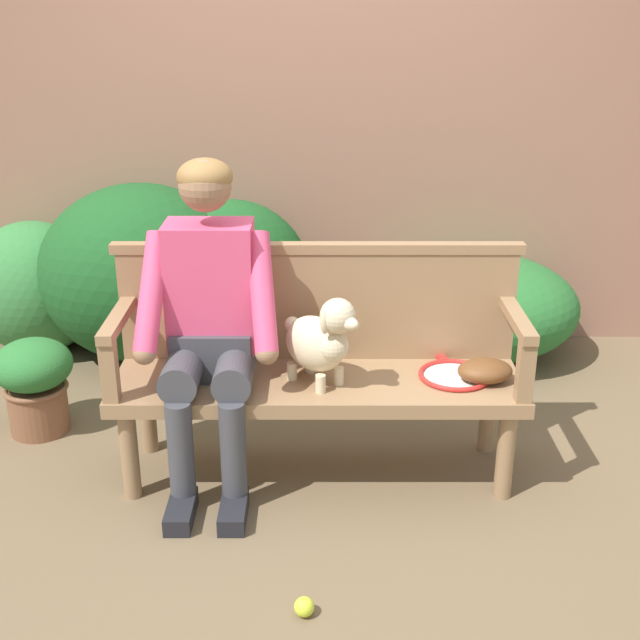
{
  "coord_description": "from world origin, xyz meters",
  "views": [
    {
      "loc": [
        0.01,
        -2.98,
        1.86
      ],
      "look_at": [
        0.0,
        0.0,
        0.68
      ],
      "focal_mm": 46.18,
      "sensor_mm": 36.0,
      "label": 1
    }
  ],
  "objects": [
    {
      "name": "ground_plane",
      "position": [
        0.0,
        0.0,
        0.0
      ],
      "size": [
        40.0,
        40.0,
        0.0
      ],
      "primitive_type": "plane",
      "color": "brown"
    },
    {
      "name": "brick_garden_fence",
      "position": [
        0.0,
        1.62,
        1.36
      ],
      "size": [
        8.0,
        0.3,
        2.71
      ],
      "primitive_type": "cube",
      "color": "#936651",
      "rests_on": "ground"
    },
    {
      "name": "hedge_bush_mid_right",
      "position": [
        -0.95,
        1.22,
        0.48
      ],
      "size": [
        1.09,
        1.01,
        0.96
      ],
      "primitive_type": "ellipsoid",
      "color": "#194C1E",
      "rests_on": "ground"
    },
    {
      "name": "hedge_bush_mid_left",
      "position": [
        -1.56,
        1.29,
        0.37
      ],
      "size": [
        0.73,
        0.66,
        0.74
      ],
      "primitive_type": "ellipsoid",
      "color": "#337538",
      "rests_on": "ground"
    },
    {
      "name": "hedge_bush_far_right",
      "position": [
        0.87,
        1.22,
        0.28
      ],
      "size": [
        1.09,
        0.92,
        0.57
      ],
      "primitive_type": "ellipsoid",
      "color": "#286B2D",
      "rests_on": "ground"
    },
    {
      "name": "hedge_bush_far_left",
      "position": [
        -0.46,
        1.27,
        0.43
      ],
      "size": [
        0.85,
        0.62,
        0.86
      ],
      "primitive_type": "ellipsoid",
      "color": "#194C1E",
      "rests_on": "ground"
    },
    {
      "name": "garden_bench",
      "position": [
        0.0,
        0.0,
        0.38
      ],
      "size": [
        1.63,
        0.48,
        0.43
      ],
      "color": "#93704C",
      "rests_on": "ground"
    },
    {
      "name": "bench_backrest",
      "position": [
        0.0,
        0.21,
        0.69
      ],
      "size": [
        1.67,
        0.06,
        0.5
      ],
      "color": "#93704C",
      "rests_on": "garden_bench"
    },
    {
      "name": "bench_armrest_left_end",
      "position": [
        -0.78,
        -0.09,
        0.63
      ],
      "size": [
        0.06,
        0.48,
        0.28
      ],
      "color": "#93704C",
      "rests_on": "garden_bench"
    },
    {
      "name": "bench_armrest_right_end",
      "position": [
        0.78,
        -0.09,
        0.63
      ],
      "size": [
        0.06,
        0.48,
        0.28
      ],
      "color": "#93704C",
      "rests_on": "garden_bench"
    },
    {
      "name": "person_seated",
      "position": [
        -0.42,
        -0.01,
        0.71
      ],
      "size": [
        0.56,
        0.64,
        1.3
      ],
      "color": "black",
      "rests_on": "ground"
    },
    {
      "name": "dog_on_bench",
      "position": [
        0.01,
        -0.06,
        0.63
      ],
      "size": [
        0.34,
        0.34,
        0.38
      ],
      "color": "beige",
      "rests_on": "garden_bench"
    },
    {
      "name": "tennis_racket",
      "position": [
        0.55,
        0.03,
        0.44
      ],
      "size": [
        0.34,
        0.58,
        0.03
      ],
      "color": "red",
      "rests_on": "garden_bench"
    },
    {
      "name": "baseball_glove",
      "position": [
        0.66,
        -0.03,
        0.48
      ],
      "size": [
        0.24,
        0.2,
        0.09
      ],
      "primitive_type": "ellipsoid",
      "rotation": [
        0.0,
        0.0,
        0.12
      ],
      "color": "brown",
      "rests_on": "garden_bench"
    },
    {
      "name": "tennis_ball",
      "position": [
        -0.04,
        -0.86,
        0.03
      ],
      "size": [
        0.07,
        0.07,
        0.07
      ],
      "primitive_type": "sphere",
      "color": "#CCDB33",
      "rests_on": "ground"
    },
    {
      "name": "potted_plant",
      "position": [
        -1.27,
        0.35,
        0.25
      ],
      "size": [
        0.35,
        0.35,
        0.44
      ],
      "color": "brown",
      "rests_on": "ground"
    }
  ]
}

